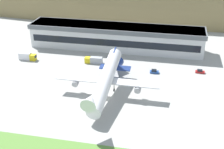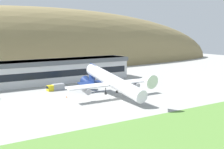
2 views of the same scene
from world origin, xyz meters
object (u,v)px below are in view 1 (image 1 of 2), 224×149
(terminal_building, at_px, (116,36))
(service_car_1, at_px, (154,72))
(traffic_cone_0, at_px, (78,78))
(service_car_0, at_px, (200,71))
(cargo_airplane, at_px, (106,79))
(fuel_truck, at_px, (94,60))
(box_truck, at_px, (27,56))

(terminal_building, xyz_separation_m, service_car_1, (21.28, -24.53, -6.02))
(traffic_cone_0, bearing_deg, terminal_building, 76.63)
(service_car_0, distance_m, traffic_cone_0, 50.95)
(cargo_airplane, relative_size, service_car_0, 12.14)
(service_car_0, bearing_deg, cargo_airplane, -142.05)
(cargo_airplane, bearing_deg, fuel_truck, 113.68)
(box_truck, distance_m, traffic_cone_0, 31.51)
(service_car_1, bearing_deg, terminal_building, 130.95)
(service_car_0, height_order, service_car_1, service_car_1)
(service_car_0, relative_size, service_car_1, 1.01)
(service_car_1, bearing_deg, traffic_cone_0, -159.13)
(terminal_building, distance_m, service_car_1, 33.03)
(terminal_building, relative_size, service_car_1, 22.24)
(box_truck, xyz_separation_m, traffic_cone_0, (28.44, -13.50, -1.28))
(service_car_1, bearing_deg, box_truck, 177.90)
(box_truck, bearing_deg, terminal_building, 31.20)
(terminal_building, relative_size, fuel_truck, 10.70)
(fuel_truck, height_order, traffic_cone_0, fuel_truck)
(service_car_0, xyz_separation_m, fuel_truck, (-46.20, 0.78, 0.77))
(terminal_building, relative_size, box_truck, 10.49)
(terminal_building, distance_m, traffic_cone_0, 37.44)
(service_car_0, height_order, traffic_cone_0, service_car_0)
(terminal_building, height_order, cargo_airplane, cargo_airplane)
(traffic_cone_0, bearing_deg, cargo_airplane, -38.06)
(terminal_building, bearing_deg, cargo_airplane, -82.90)
(cargo_airplane, xyz_separation_m, service_car_1, (15.41, 22.65, -6.01))
(service_car_1, relative_size, traffic_cone_0, 6.63)
(service_car_0, height_order, fuel_truck, fuel_truck)
(service_car_0, xyz_separation_m, traffic_cone_0, (-48.57, -15.37, -0.32))
(box_truck, bearing_deg, fuel_truck, 4.91)
(service_car_1, height_order, box_truck, box_truck)
(cargo_airplane, distance_m, box_truck, 49.75)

